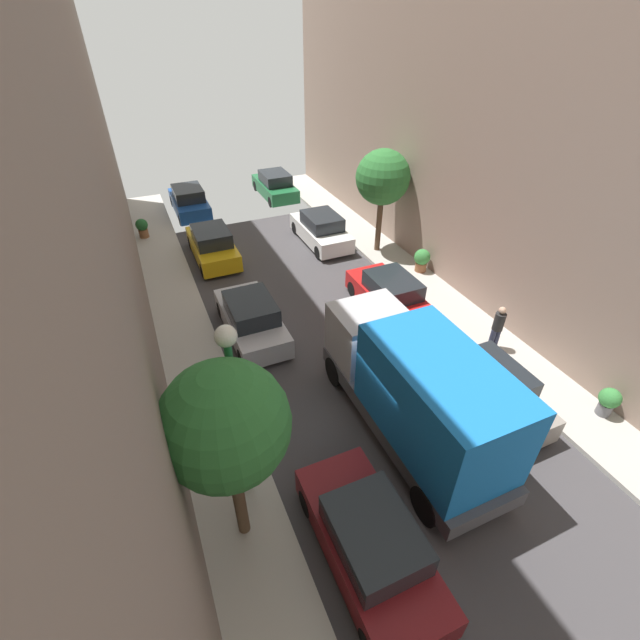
# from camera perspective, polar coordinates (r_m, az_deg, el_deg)

# --- Properties ---
(ground) EXTENTS (32.00, 32.00, 0.00)m
(ground) POSITION_cam_1_polar(r_m,az_deg,el_deg) (13.35, 10.20, -13.00)
(ground) COLOR #423F42
(sidewalk_left) EXTENTS (2.00, 44.00, 0.15)m
(sidewalk_left) POSITION_cam_1_polar(r_m,az_deg,el_deg) (12.09, -11.56, -19.92)
(sidewalk_left) COLOR #B7B2A8
(sidewalk_left) RESTS_ON ground
(sidewalk_right) EXTENTS (2.00, 44.00, 0.15)m
(sidewalk_right) POSITION_cam_1_polar(r_m,az_deg,el_deg) (16.04, 25.59, -6.32)
(sidewalk_right) COLOR #B7B2A8
(sidewalk_right) RESTS_ON ground
(parked_car_left_2) EXTENTS (1.78, 4.20, 1.57)m
(parked_car_left_2) POSITION_cam_1_polar(r_m,az_deg,el_deg) (10.41, 6.56, -26.89)
(parked_car_left_2) COLOR maroon
(parked_car_left_2) RESTS_ON ground
(parked_car_left_3) EXTENTS (1.78, 4.20, 1.57)m
(parked_car_left_3) POSITION_cam_1_polar(r_m,az_deg,el_deg) (15.98, -8.95, 0.18)
(parked_car_left_3) COLOR silver
(parked_car_left_3) RESTS_ON ground
(parked_car_left_4) EXTENTS (1.78, 4.20, 1.57)m
(parked_car_left_4) POSITION_cam_1_polar(r_m,az_deg,el_deg) (21.49, -13.86, 9.46)
(parked_car_left_4) COLOR gold
(parked_car_left_4) RESTS_ON ground
(parked_car_left_5) EXTENTS (1.78, 4.20, 1.57)m
(parked_car_left_5) POSITION_cam_1_polar(r_m,az_deg,el_deg) (27.12, -16.69, 14.60)
(parked_car_left_5) COLOR #194799
(parked_car_left_5) RESTS_ON ground
(parked_car_right_1) EXTENTS (1.78, 4.20, 1.57)m
(parked_car_right_1) POSITION_cam_1_polar(r_m,az_deg,el_deg) (14.01, 20.84, -8.19)
(parked_car_right_1) COLOR gray
(parked_car_right_1) RESTS_ON ground
(parked_car_right_2) EXTENTS (1.78, 4.20, 1.57)m
(parked_car_right_2) POSITION_cam_1_polar(r_m,az_deg,el_deg) (17.27, 9.14, 3.16)
(parked_car_right_2) COLOR red
(parked_car_right_2) RESTS_ON ground
(parked_car_right_3) EXTENTS (1.78, 4.20, 1.57)m
(parked_car_right_3) POSITION_cam_1_polar(r_m,az_deg,el_deg) (22.46, 0.14, 11.70)
(parked_car_right_3) COLOR white
(parked_car_right_3) RESTS_ON ground
(parked_car_right_4) EXTENTS (1.78, 4.20, 1.57)m
(parked_car_right_4) POSITION_cam_1_polar(r_m,az_deg,el_deg) (28.71, -5.89, 17.03)
(parked_car_right_4) COLOR #1E6638
(parked_car_right_4) RESTS_ON ground
(delivery_truck) EXTENTS (2.26, 6.60, 3.38)m
(delivery_truck) POSITION_cam_1_polar(r_m,az_deg,el_deg) (11.78, 12.46, -8.96)
(delivery_truck) COLOR #4C4C51
(delivery_truck) RESTS_ON ground
(pedestrian) EXTENTS (0.40, 0.36, 1.72)m
(pedestrian) POSITION_cam_1_polar(r_m,az_deg,el_deg) (15.98, 22.18, -0.82)
(pedestrian) COLOR #2D334C
(pedestrian) RESTS_ON sidewalk_right
(street_tree_0) EXTENTS (2.47, 2.47, 4.82)m
(street_tree_0) POSITION_cam_1_polar(r_m,az_deg,el_deg) (8.38, -12.30, -13.27)
(street_tree_0) COLOR brown
(street_tree_0) RESTS_ON sidewalk_left
(street_tree_1) EXTENTS (2.44, 2.44, 4.76)m
(street_tree_1) POSITION_cam_1_polar(r_m,az_deg,el_deg) (20.63, 8.20, 17.89)
(street_tree_1) COLOR brown
(street_tree_1) RESTS_ON sidewalk_right
(potted_plant_1) EXTENTS (0.60, 0.60, 0.98)m
(potted_plant_1) POSITION_cam_1_polar(r_m,az_deg,el_deg) (24.57, -22.19, 11.14)
(potted_plant_1) COLOR brown
(potted_plant_1) RESTS_ON sidewalk_left
(potted_plant_2) EXTENTS (0.71, 0.71, 1.04)m
(potted_plant_2) POSITION_cam_1_polar(r_m,az_deg,el_deg) (20.15, 13.16, 7.74)
(potted_plant_2) COLOR brown
(potted_plant_2) RESTS_ON sidewalk_right
(potted_plant_3) EXTENTS (0.59, 0.59, 0.94)m
(potted_plant_3) POSITION_cam_1_polar(r_m,az_deg,el_deg) (15.25, 33.53, -8.75)
(potted_plant_3) COLOR slate
(potted_plant_3) RESTS_ON sidewalk_right
(lamp_post) EXTENTS (0.44, 0.44, 4.99)m
(lamp_post) POSITION_cam_1_polar(r_m,az_deg,el_deg) (9.28, -11.10, -9.09)
(lamp_post) COLOR #26723F
(lamp_post) RESTS_ON sidewalk_left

